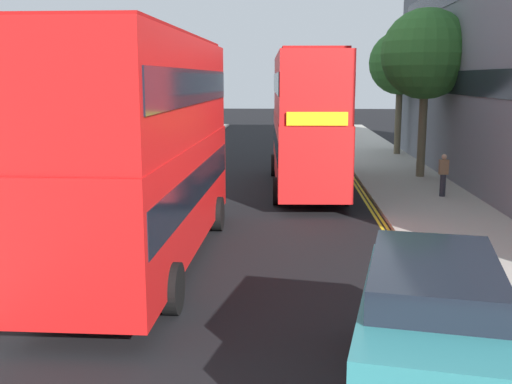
% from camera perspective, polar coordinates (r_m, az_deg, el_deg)
% --- Properties ---
extents(sidewalk_right, '(4.00, 80.00, 0.14)m').
position_cam_1_polar(sidewalk_right, '(21.00, 17.34, -2.28)').
color(sidewalk_right, '#ADA89E').
rests_on(sidewalk_right, ground).
extents(sidewalk_left, '(4.00, 80.00, 0.14)m').
position_cam_1_polar(sidewalk_left, '(21.77, -18.02, -1.87)').
color(sidewalk_left, '#ADA89E').
rests_on(sidewalk_left, ground).
extents(kerb_line_outer, '(0.10, 56.00, 0.01)m').
position_cam_1_polar(kerb_line_outer, '(18.67, 12.56, -3.84)').
color(kerb_line_outer, yellow).
rests_on(kerb_line_outer, ground).
extents(kerb_line_inner, '(0.10, 56.00, 0.01)m').
position_cam_1_polar(kerb_line_inner, '(18.64, 12.07, -3.84)').
color(kerb_line_inner, yellow).
rests_on(kerb_line_inner, ground).
extents(double_decker_bus_away, '(2.94, 10.85, 5.64)m').
position_cam_1_polar(double_decker_bus_away, '(15.12, -10.13, 4.55)').
color(double_decker_bus_away, red).
rests_on(double_decker_bus_away, ground).
extents(double_decker_bus_oncoming, '(3.09, 10.89, 5.64)m').
position_cam_1_polar(double_decker_bus_oncoming, '(25.34, 4.72, 7.07)').
color(double_decker_bus_oncoming, red).
rests_on(double_decker_bus_oncoming, ground).
extents(taxi_minivan, '(2.78, 5.09, 2.12)m').
position_cam_1_polar(taxi_minivan, '(8.90, 16.21, -13.09)').
color(taxi_minivan, teal).
rests_on(taxi_minivan, ground).
extents(pedestrian_far, '(0.34, 0.22, 1.62)m').
position_cam_1_polar(pedestrian_far, '(24.17, 17.19, 1.59)').
color(pedestrian_far, '#2D2D38').
rests_on(pedestrian_far, sidewalk_right).
extents(street_tree_near, '(3.70, 3.70, 7.19)m').
position_cam_1_polar(street_tree_near, '(37.16, 13.43, 11.67)').
color(street_tree_near, '#6B6047').
rests_on(street_tree_near, sidewalk_right).
extents(street_tree_mid, '(4.02, 4.02, 7.53)m').
position_cam_1_polar(street_tree_mid, '(28.67, 15.69, 12.33)').
color(street_tree_mid, '#6B6047').
rests_on(street_tree_mid, sidewalk_right).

